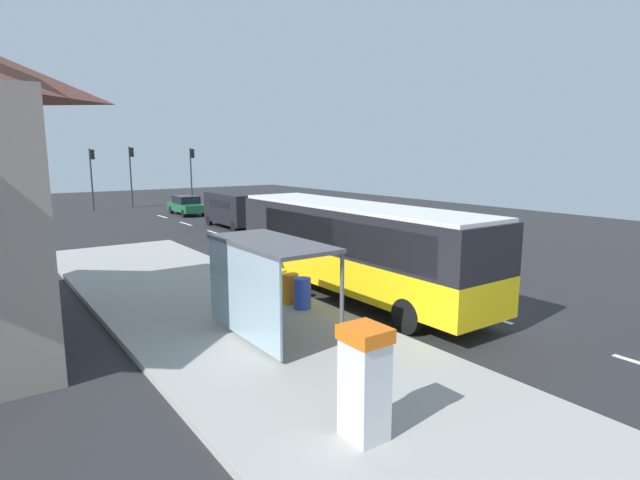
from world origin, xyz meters
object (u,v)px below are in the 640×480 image
(recycling_bin_orange, at_px, (290,288))
(traffic_light_far_side, at_px, (92,170))
(sedan_near, at_px, (187,205))
(traffic_light_median, at_px, (131,168))
(ticket_machine, at_px, (365,382))
(bus_shelter, at_px, (260,265))
(bus, at_px, (353,244))
(traffic_light_near_side, at_px, (192,168))
(recycling_bin_blue, at_px, (302,293))
(recycling_bin_yellow, at_px, (279,284))
(white_van, at_px, (233,208))

(recycling_bin_orange, xyz_separation_m, traffic_light_far_side, (1.10, 33.78, 2.85))
(sedan_near, xyz_separation_m, traffic_light_median, (-1.91, 8.40, 2.83))
(ticket_machine, distance_m, bus_shelter, 5.35)
(bus, xyz_separation_m, traffic_light_near_side, (7.21, 33.07, 1.72))
(recycling_bin_orange, distance_m, traffic_light_near_side, 34.50)
(ticket_machine, height_order, recycling_bin_blue, ticket_machine)
(bus, distance_m, recycling_bin_orange, 2.76)
(sedan_near, relative_size, recycling_bin_blue, 4.67)
(ticket_machine, distance_m, recycling_bin_blue, 7.33)
(bus, xyz_separation_m, recycling_bin_orange, (-2.49, 0.09, -1.19))
(recycling_bin_orange, distance_m, traffic_light_far_side, 33.92)
(traffic_light_median, distance_m, bus_shelter, 37.36)
(recycling_bin_yellow, height_order, bus_shelter, bus_shelter)
(traffic_light_median, bearing_deg, recycling_bin_blue, -97.42)
(white_van, relative_size, traffic_light_median, 0.95)
(recycling_bin_orange, distance_m, traffic_light_median, 35.01)
(recycling_bin_blue, relative_size, recycling_bin_orange, 1.00)
(bus, bearing_deg, bus_shelter, -156.56)
(white_van, relative_size, recycling_bin_blue, 5.50)
(sedan_near, distance_m, bus_shelter, 29.65)
(recycling_bin_yellow, xyz_separation_m, bus_shelter, (-2.21, -2.83, 1.44))
(sedan_near, height_order, traffic_light_median, traffic_light_median)
(bus, xyz_separation_m, white_van, (3.91, 17.48, -0.50))
(ticket_machine, bearing_deg, white_van, 68.93)
(recycling_bin_orange, xyz_separation_m, recycling_bin_yellow, (0.00, 0.70, 0.00))
(white_van, distance_m, ticket_machine, 26.47)
(traffic_light_near_side, xyz_separation_m, traffic_light_median, (-5.10, 1.60, 0.06))
(ticket_machine, distance_m, traffic_light_far_side, 41.37)
(white_van, relative_size, sedan_near, 1.18)
(ticket_machine, xyz_separation_m, recycling_bin_orange, (3.12, 7.32, -0.52))
(recycling_bin_yellow, relative_size, traffic_light_far_side, 0.18)
(sedan_near, height_order, bus_shelter, bus_shelter)
(bus, relative_size, traffic_light_far_side, 2.08)
(white_van, relative_size, traffic_light_far_side, 0.99)
(traffic_light_far_side, bearing_deg, traffic_light_median, 12.88)
(traffic_light_far_side, distance_m, bus_shelter, 36.09)
(ticket_machine, relative_size, recycling_bin_yellow, 2.04)
(traffic_light_median, xyz_separation_m, bus_shelter, (-6.81, -36.71, -1.53))
(traffic_light_far_side, xyz_separation_m, bus_shelter, (-3.31, -35.91, -1.41))
(recycling_bin_orange, bearing_deg, recycling_bin_blue, -90.00)
(white_van, bearing_deg, ticket_machine, -111.07)
(traffic_light_near_side, xyz_separation_m, traffic_light_far_side, (-8.60, 0.80, -0.05))
(white_van, bearing_deg, recycling_bin_yellow, -110.98)
(bus, bearing_deg, recycling_bin_orange, 177.92)
(recycling_bin_orange, relative_size, bus_shelter, 0.24)
(white_van, relative_size, recycling_bin_yellow, 5.50)
(ticket_machine, height_order, bus_shelter, bus_shelter)
(recycling_bin_blue, xyz_separation_m, bus_shelter, (-2.21, -1.43, 1.44))
(bus, xyz_separation_m, traffic_light_median, (2.11, 34.67, 1.78))
(bus, height_order, recycling_bin_blue, bus)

